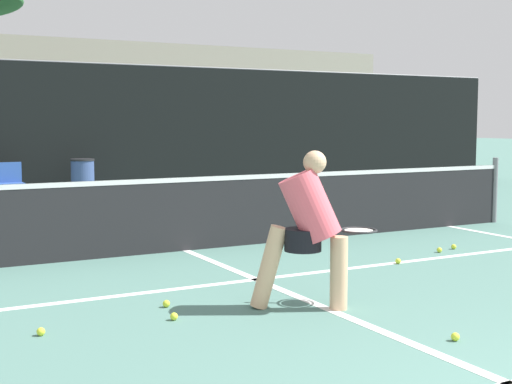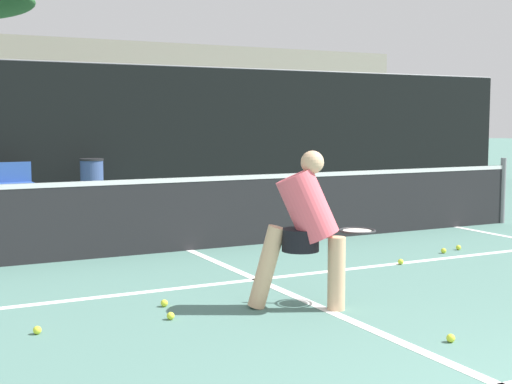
% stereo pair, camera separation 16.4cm
% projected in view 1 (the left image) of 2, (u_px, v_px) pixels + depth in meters
% --- Properties ---
extents(court_baseline_near, '(11.00, 0.10, 0.01)m').
position_uv_depth(court_baseline_near, '(510.00, 384.00, 4.52)').
color(court_baseline_near, white).
rests_on(court_baseline_near, ground).
extents(court_service_line, '(8.25, 0.10, 0.01)m').
position_uv_depth(court_service_line, '(256.00, 279.00, 7.51)').
color(court_service_line, white).
rests_on(court_service_line, ground).
extents(court_center_mark, '(0.10, 5.34, 0.01)m').
position_uv_depth(court_center_mark, '(293.00, 294.00, 6.86)').
color(court_center_mark, white).
rests_on(court_center_mark, ground).
extents(net, '(11.09, 0.09, 1.07)m').
position_uv_depth(net, '(186.00, 211.00, 9.15)').
color(net, slate).
rests_on(net, ground).
extents(fence_back, '(24.00, 0.06, 2.93)m').
position_uv_depth(fence_back, '(60.00, 131.00, 15.08)').
color(fence_back, black).
rests_on(fence_back, ground).
extents(player_practicing, '(1.24, 0.60, 1.42)m').
position_uv_depth(player_practicing, '(308.00, 225.00, 6.28)').
color(player_practicing, '#DBAD84').
rests_on(player_practicing, ground).
extents(tennis_ball_scattered_3, '(0.07, 0.07, 0.07)m').
position_uv_depth(tennis_ball_scattered_3, '(398.00, 261.00, 8.34)').
color(tennis_ball_scattered_3, '#D1E033').
rests_on(tennis_ball_scattered_3, ground).
extents(tennis_ball_scattered_4, '(0.07, 0.07, 0.07)m').
position_uv_depth(tennis_ball_scattered_4, '(454.00, 247.00, 9.30)').
color(tennis_ball_scattered_4, '#D1E033').
rests_on(tennis_ball_scattered_4, ground).
extents(tennis_ball_scattered_5, '(0.07, 0.07, 0.07)m').
position_uv_depth(tennis_ball_scattered_5, '(166.00, 304.00, 6.40)').
color(tennis_ball_scattered_5, '#D1E033').
rests_on(tennis_ball_scattered_5, ground).
extents(tennis_ball_scattered_6, '(0.07, 0.07, 0.07)m').
position_uv_depth(tennis_ball_scattered_6, '(439.00, 250.00, 9.06)').
color(tennis_ball_scattered_6, '#D1E033').
rests_on(tennis_ball_scattered_6, ground).
extents(tennis_ball_scattered_7, '(0.07, 0.07, 0.07)m').
position_uv_depth(tennis_ball_scattered_7, '(455.00, 337.00, 5.42)').
color(tennis_ball_scattered_7, '#D1E033').
rests_on(tennis_ball_scattered_7, ground).
extents(tennis_ball_scattered_9, '(0.07, 0.07, 0.07)m').
position_uv_depth(tennis_ball_scattered_9, '(41.00, 332.00, 5.55)').
color(tennis_ball_scattered_9, '#D1E033').
rests_on(tennis_ball_scattered_9, ground).
extents(tennis_ball_scattered_11, '(0.07, 0.07, 0.07)m').
position_uv_depth(tennis_ball_scattered_11, '(174.00, 316.00, 5.98)').
color(tennis_ball_scattered_11, '#D1E033').
rests_on(tennis_ball_scattered_11, ground).
extents(trash_bin, '(0.50, 0.50, 0.89)m').
position_uv_depth(trash_bin, '(83.00, 180.00, 14.76)').
color(trash_bin, '#384C7F').
rests_on(trash_bin, ground).
extents(parked_car, '(1.89, 4.61, 1.35)m').
position_uv_depth(parked_car, '(91.00, 164.00, 18.14)').
color(parked_car, maroon).
rests_on(parked_car, ground).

